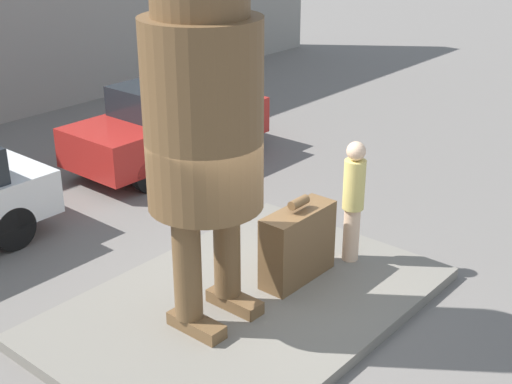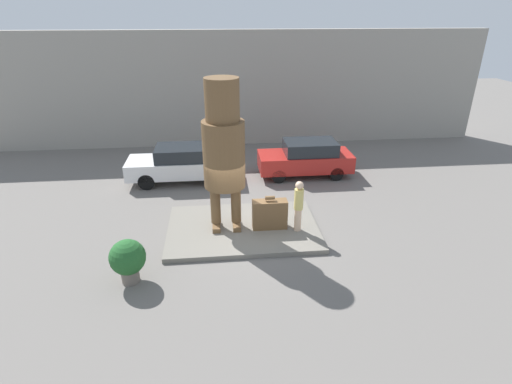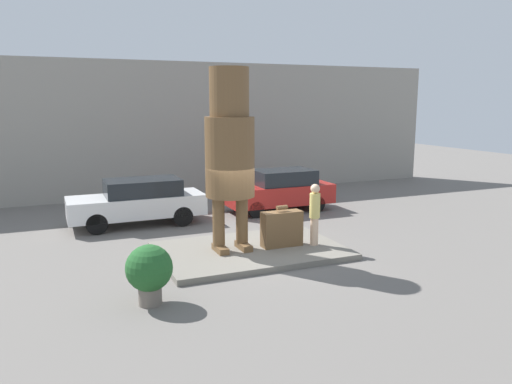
{
  "view_description": "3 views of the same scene",
  "coord_description": "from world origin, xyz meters",
  "px_view_note": "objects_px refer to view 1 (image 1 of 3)",
  "views": [
    {
      "loc": [
        -6.02,
        -5.29,
        5.13
      ],
      "look_at": [
        0.5,
        0.23,
        1.47
      ],
      "focal_mm": 50.0,
      "sensor_mm": 36.0,
      "label": 1
    },
    {
      "loc": [
        -0.76,
        -12.04,
        7.07
      ],
      "look_at": [
        0.45,
        -0.06,
        1.48
      ],
      "focal_mm": 28.0,
      "sensor_mm": 36.0,
      "label": 2
    },
    {
      "loc": [
        -5.23,
        -12.69,
        4.29
      ],
      "look_at": [
        0.08,
        -0.2,
        1.81
      ],
      "focal_mm": 35.0,
      "sensor_mm": 36.0,
      "label": 3
    }
  ],
  "objects_px": {
    "statue_figure": "(203,88)",
    "parked_car_red": "(171,122)",
    "giant_suitcase": "(298,244)",
    "tourist": "(353,197)"
  },
  "relations": [
    {
      "from": "statue_figure",
      "to": "parked_car_red",
      "type": "bearing_deg",
      "value": 50.79
    },
    {
      "from": "statue_figure",
      "to": "tourist",
      "type": "height_order",
      "value": "statue_figure"
    },
    {
      "from": "statue_figure",
      "to": "giant_suitcase",
      "type": "distance_m",
      "value": 2.85
    },
    {
      "from": "tourist",
      "to": "statue_figure",
      "type": "bearing_deg",
      "value": 167.64
    },
    {
      "from": "giant_suitcase",
      "to": "tourist",
      "type": "relative_size",
      "value": 0.67
    },
    {
      "from": "statue_figure",
      "to": "giant_suitcase",
      "type": "height_order",
      "value": "statue_figure"
    },
    {
      "from": "statue_figure",
      "to": "parked_car_red",
      "type": "height_order",
      "value": "statue_figure"
    },
    {
      "from": "giant_suitcase",
      "to": "tourist",
      "type": "bearing_deg",
      "value": -15.96
    },
    {
      "from": "statue_figure",
      "to": "parked_car_red",
      "type": "xyz_separation_m",
      "value": [
        3.8,
        4.66,
        -2.26
      ]
    },
    {
      "from": "statue_figure",
      "to": "parked_car_red",
      "type": "relative_size",
      "value": 1.2
    }
  ]
}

